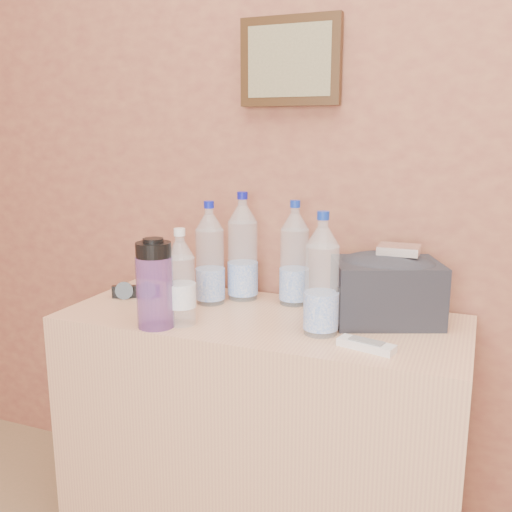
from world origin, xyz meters
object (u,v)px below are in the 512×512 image
Objects in this scene: ac_remote at (366,345)px; toiletry_bag at (386,288)px; pet_large_a at (210,259)px; nalgene_bottle at (155,284)px; pet_large_b at (243,252)px; pet_small at (181,283)px; pet_large_d at (322,281)px; sunglasses at (136,291)px; pet_large_c at (294,259)px; dresser at (261,431)px; foil_packet at (399,250)px.

ac_remote is 0.24m from toiletry_bag.
pet_large_a is 1.30× the size of nalgene_bottle.
pet_large_b is 1.27× the size of pet_small.
pet_large_d reaches higher than pet_large_a.
pet_large_d is 0.21m from toiletry_bag.
sunglasses is 0.76m from toiletry_bag.
pet_small is 0.94× the size of toiletry_bag.
pet_large_d is (0.38, -0.14, 0.00)m from pet_large_a.
pet_small is at bearing -127.25° from pet_large_c.
pet_large_b reaches higher than dresser.
toiletry_bag is at bearing -12.82° from pet_large_c.
nalgene_bottle is 1.60× the size of sunglasses.
toiletry_bag is (0.52, 0.02, -0.04)m from pet_large_a.
pet_large_c is 1.12× the size of toiletry_bag.
foil_packet is (0.03, 0.23, 0.19)m from ac_remote.
dresser is at bearing 171.45° from ac_remote.
pet_large_a is at bearing 160.55° from toiletry_bag.
pet_large_a is at bearing 172.63° from ac_remote.
pet_large_a is at bearing -18.04° from sunglasses.
pet_small is (-0.06, -0.28, -0.03)m from pet_large_b.
pet_large_d is 0.19m from ac_remote.
dresser is at bearing 173.36° from toiletry_bag.
foil_packet is at bearing 15.64° from dresser.
ac_remote is (0.27, -0.29, -0.13)m from pet_large_c.
dresser is 10.53× the size of foil_packet.
pet_large_a is at bearing -176.61° from foil_packet.
pet_small reaches higher than ac_remote.
pet_large_b is (-0.12, 0.15, 0.49)m from dresser.
pet_small is 0.32m from sunglasses.
nalgene_bottle is 0.62m from toiletry_bag.
pet_large_d is 0.43m from nalgene_bottle.
pet_small is 0.07m from nalgene_bottle.
pet_large_c is 0.27m from pet_large_d.
dresser is 0.52m from pet_large_a.
sunglasses is at bearing 146.57° from pet_small.
dresser is 0.53m from pet_large_b.
pet_small is 0.58m from foil_packet.
nalgene_bottle is at bearing -129.27° from pet_large_c.
sunglasses is at bearing -175.16° from foil_packet.
sunglasses reaches higher than dresser.
pet_large_a is 0.93× the size of pet_large_b.
foil_packet is at bearing -10.17° from pet_large_c.
nalgene_bottle reaches higher than ac_remote.
pet_large_d is 1.33× the size of nalgene_bottle.
foil_packet is (0.16, 0.17, 0.06)m from pet_large_d.
pet_small reaches higher than toiletry_bag.
pet_large_b is at bearing 128.69° from dresser.
sunglasses is (-0.25, 0.17, -0.09)m from pet_small.
pet_large_b is at bearing 78.61° from pet_small.
dresser is 0.51m from pet_large_c.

